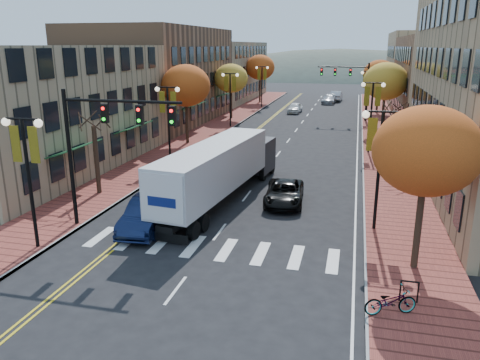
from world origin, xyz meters
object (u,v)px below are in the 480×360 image
Objects in this scene: semi_truck at (222,167)px; black_suv at (284,193)px; bicycle at (390,301)px; navy_sedan at (148,214)px.

semi_truck reaches higher than black_suv.
black_suv reaches higher than bicycle.
black_suv is (6.07, 5.62, -0.16)m from navy_sedan.
bicycle is at bearing -43.35° from semi_truck.
black_suv is (3.69, 0.40, -1.46)m from semi_truck.
semi_truck reaches higher than navy_sedan.
semi_truck reaches higher than bicycle.
black_suv is 2.55× the size of bicycle.
navy_sedan is at bearing 42.71° from bicycle.
semi_truck is at bearing 60.14° from navy_sedan.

